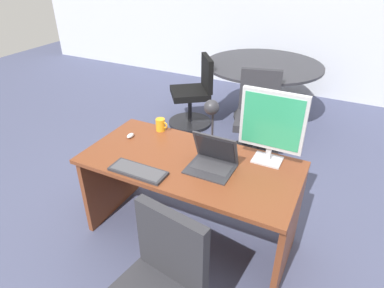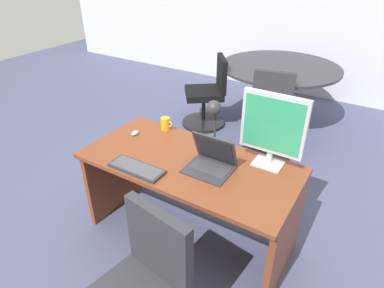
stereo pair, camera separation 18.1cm
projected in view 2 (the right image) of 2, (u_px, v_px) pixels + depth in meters
name	position (u px, v px, depth m)	size (l,w,h in m)	color
ground	(259.00, 153.00, 3.82)	(12.00, 12.00, 0.00)	#474C6B
back_wall	(326.00, 0.00, 4.66)	(10.00, 0.10, 2.80)	silver
desk	(193.00, 182.00, 2.51)	(1.54, 0.75, 0.72)	brown
monitor	(273.00, 127.00, 2.17)	(0.44, 0.16, 0.52)	#B7BABF
laptop	(212.00, 158.00, 2.26)	(0.31, 0.27, 0.24)	#2D2D33
keyboard	(137.00, 168.00, 2.26)	(0.40, 0.15, 0.02)	#2D2D33
mouse	(135.00, 133.00, 2.68)	(0.04, 0.07, 0.03)	silver
desk_lamp	(214.00, 114.00, 2.39)	(0.12, 0.14, 0.38)	#2D2D33
coffee_mug	(166.00, 124.00, 2.75)	(0.11, 0.08, 0.10)	orange
meeting_table	(278.00, 80.00, 4.23)	(1.48, 1.48, 0.77)	black
meeting_chair_near	(208.00, 98.00, 4.27)	(0.65, 0.65, 0.89)	black
meeting_chair_far	(268.00, 125.00, 3.61)	(0.56, 0.57, 0.92)	black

